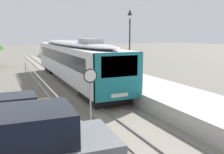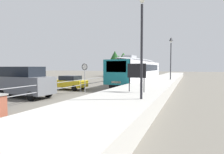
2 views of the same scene
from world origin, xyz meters
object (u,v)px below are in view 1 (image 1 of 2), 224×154
object	(u,v)px
speed_limit_sign	(90,85)
parked_hatchback_yellow	(8,112)
commuter_train	(74,58)
platform_lamp_mid_platform	(130,29)

from	to	relation	value
speed_limit_sign	parked_hatchback_yellow	size ratio (longest dim) A/B	0.70
commuter_train	speed_limit_sign	world-z (taller)	commuter_train
platform_lamp_mid_platform	parked_hatchback_yellow	world-z (taller)	platform_lamp_mid_platform
speed_limit_sign	parked_hatchback_yellow	world-z (taller)	speed_limit_sign
commuter_train	speed_limit_sign	distance (m)	11.31
platform_lamp_mid_platform	parked_hatchback_yellow	bearing A→B (deg)	-143.21
platform_lamp_mid_platform	speed_limit_sign	bearing A→B (deg)	-125.99
commuter_train	parked_hatchback_yellow	distance (m)	10.78
platform_lamp_mid_platform	commuter_train	bearing A→B (deg)	160.12
commuter_train	platform_lamp_mid_platform	size ratio (longest dim) A/B	3.41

